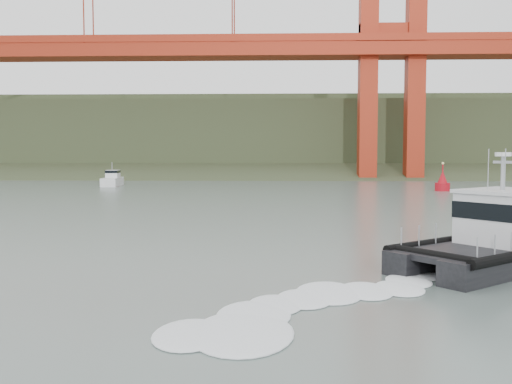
# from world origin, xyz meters

# --- Properties ---
(ground) EXTENTS (400.00, 400.00, 0.00)m
(ground) POSITION_xyz_m (0.00, 0.00, 0.00)
(ground) COLOR #53635D
(ground) RESTS_ON ground
(headlands) EXTENTS (500.00, 105.36, 27.12)m
(headlands) POSITION_xyz_m (0.00, 125.50, 7.05)
(headlands) COLOR #314024
(headlands) RESTS_ON ground
(patrol_boat) EXTENTS (10.07, 9.03, 4.84)m
(patrol_boat) POSITION_xyz_m (11.47, -0.38, 1.21)
(patrol_boat) COLOR black
(patrol_boat) RESTS_ON ground
(motorboat) EXTENTS (2.64, 6.48, 3.48)m
(motorboat) POSITION_xyz_m (-20.92, 56.27, 0.87)
(motorboat) COLOR silver
(motorboat) RESTS_ON ground
(nav_buoy) EXTENTS (1.80, 1.80, 3.75)m
(nav_buoy) POSITION_xyz_m (22.77, 46.69, 0.99)
(nav_buoy) COLOR #AB0B17
(nav_buoy) RESTS_ON ground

